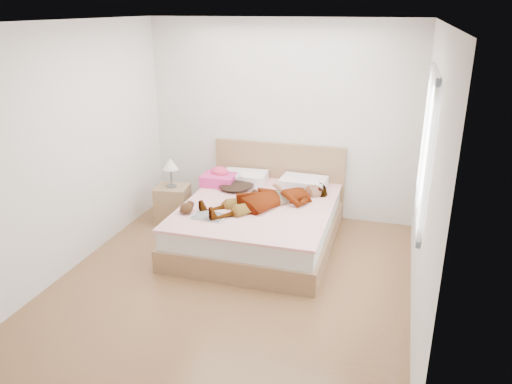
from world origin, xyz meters
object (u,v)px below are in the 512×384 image
(woman, at_px, (269,195))
(phone, at_px, (240,175))
(bed, at_px, (260,219))
(magazine, at_px, (209,217))
(coffee_mug, at_px, (248,204))
(towel, at_px, (219,178))
(nightstand, at_px, (173,202))
(plush_toy, at_px, (187,207))

(woman, xyz_separation_m, phone, (-0.50, 0.40, 0.08))
(phone, height_order, bed, bed)
(magazine, xyz_separation_m, coffee_mug, (0.34, 0.39, 0.04))
(woman, distance_m, towel, 0.95)
(towel, distance_m, nightstand, 0.69)
(woman, xyz_separation_m, magazine, (-0.55, -0.57, -0.11))
(phone, height_order, nightstand, nightstand)
(coffee_mug, relative_size, nightstand, 0.13)
(phone, relative_size, magazine, 0.25)
(towel, height_order, plush_toy, towel)
(bed, distance_m, plush_toy, 0.95)
(magazine, bearing_deg, plush_toy, 169.86)
(woman, bearing_deg, towel, -164.62)
(woman, xyz_separation_m, bed, (-0.12, 0.05, -0.35))
(bed, relative_size, magazine, 5.10)
(magazine, distance_m, nightstand, 1.18)
(towel, height_order, nightstand, nightstand)
(woman, relative_size, coffee_mug, 13.80)
(bed, distance_m, coffee_mug, 0.37)
(woman, bearing_deg, magazine, -87.59)
(woman, xyz_separation_m, nightstand, (-1.38, 0.23, -0.33))
(bed, relative_size, plush_toy, 9.31)
(magazine, bearing_deg, nightstand, 136.02)
(nightstand, bearing_deg, bed, -8.47)
(magazine, distance_m, plush_toy, 0.29)
(coffee_mug, bearing_deg, nightstand, 160.64)
(phone, distance_m, nightstand, 0.99)
(woman, distance_m, magazine, 0.80)
(woman, relative_size, phone, 16.24)
(towel, relative_size, nightstand, 0.50)
(magazine, bearing_deg, woman, 46.30)
(plush_toy, height_order, nightstand, nightstand)
(bed, xyz_separation_m, nightstand, (-1.26, 0.19, 0.02))
(phone, distance_m, towel, 0.34)
(bed, xyz_separation_m, towel, (-0.69, 0.44, 0.33))
(towel, bearing_deg, nightstand, -156.30)
(phone, height_order, towel, towel)
(woman, xyz_separation_m, towel, (-0.81, 0.48, -0.02))
(towel, xyz_separation_m, plush_toy, (-0.02, -1.01, -0.03))
(magazine, bearing_deg, bed, 55.59)
(coffee_mug, height_order, plush_toy, plush_toy)
(bed, bearing_deg, magazine, -124.41)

